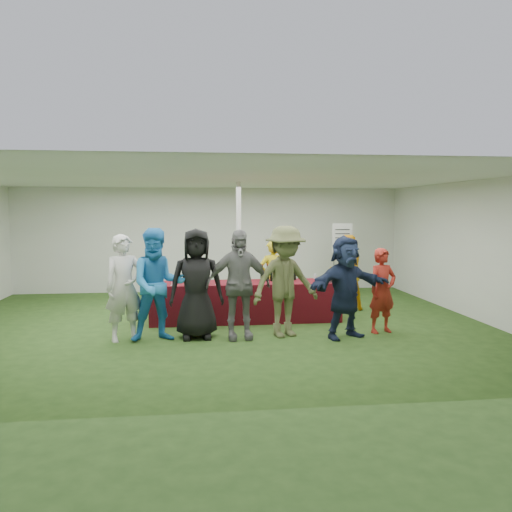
{
  "coord_description": "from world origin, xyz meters",
  "views": [
    {
      "loc": [
        -0.37,
        -9.09,
        2.12
      ],
      "look_at": [
        0.76,
        0.31,
        1.25
      ],
      "focal_mm": 35.0,
      "sensor_mm": 36.0,
      "label": 1
    }
  ],
  "objects": [
    {
      "name": "tent",
      "position": [
        0.5,
        1.2,
        1.35
      ],
      "size": [
        10.0,
        10.0,
        10.0
      ],
      "color": "white",
      "rests_on": "ground"
    },
    {
      "name": "wine_list_sign",
      "position": [
        3.17,
        2.74,
        1.32
      ],
      "size": [
        0.5,
        0.03,
        1.8
      ],
      "color": "slate",
      "rests_on": "ground"
    },
    {
      "name": "wine_bottles",
      "position": [
        1.2,
        0.44,
        0.87
      ],
      "size": [
        0.72,
        0.15,
        0.32
      ],
      "color": "black",
      "rests_on": "serving_table"
    },
    {
      "name": "customer_0",
      "position": [
        -1.54,
        -0.91,
        0.87
      ],
      "size": [
        0.75,
        0.64,
        1.74
      ],
      "primitive_type": "imported",
      "rotation": [
        0.0,
        0.0,
        0.42
      ],
      "color": "silver",
      "rests_on": "ground"
    },
    {
      "name": "bar_towel",
      "position": [
        2.1,
        0.36,
        0.77
      ],
      "size": [
        0.25,
        0.18,
        0.03
      ],
      "primitive_type": "cube",
      "color": "white",
      "rests_on": "serving_table"
    },
    {
      "name": "staff_pourer",
      "position": [
        1.14,
        0.79,
        0.76
      ],
      "size": [
        0.63,
        0.48,
        1.53
      ],
      "primitive_type": "imported",
      "rotation": [
        0.0,
        0.0,
        3.37
      ],
      "color": "gold",
      "rests_on": "ground"
    },
    {
      "name": "customer_4",
      "position": [
        1.1,
        -0.95,
        0.93
      ],
      "size": [
        1.37,
        1.05,
        1.87
      ],
      "primitive_type": "imported",
      "rotation": [
        0.0,
        0.0,
        0.34
      ],
      "color": "#535832",
      "rests_on": "ground"
    },
    {
      "name": "customer_2",
      "position": [
        -0.38,
        -0.88,
        0.91
      ],
      "size": [
        0.91,
        0.61,
        1.82
      ],
      "primitive_type": "imported",
      "rotation": [
        0.0,
        0.0,
        0.03
      ],
      "color": "black",
      "rests_on": "ground"
    },
    {
      "name": "serving_table",
      "position": [
        0.56,
        0.31,
        0.38
      ],
      "size": [
        3.6,
        0.8,
        0.75
      ],
      "primitive_type": "cube",
      "color": "#570713",
      "rests_on": "ground"
    },
    {
      "name": "customer_5",
      "position": [
        2.07,
        -1.15,
        0.85
      ],
      "size": [
        1.66,
        1.07,
        1.71
      ],
      "primitive_type": "imported",
      "rotation": [
        0.0,
        0.0,
        0.39
      ],
      "color": "#192440",
      "rests_on": "ground"
    },
    {
      "name": "customer_1",
      "position": [
        -1.0,
        -0.97,
        0.92
      ],
      "size": [
        1.0,
        0.84,
        1.84
      ],
      "primitive_type": "imported",
      "rotation": [
        0.0,
        0.0,
        0.17
      ],
      "color": "#257EC8",
      "rests_on": "ground"
    },
    {
      "name": "dump_bucket",
      "position": [
        2.22,
        0.09,
        0.84
      ],
      "size": [
        0.27,
        0.27,
        0.18
      ],
      "primitive_type": "cylinder",
      "color": "slate",
      "rests_on": "serving_table"
    },
    {
      "name": "wine_glasses",
      "position": [
        0.11,
        0.06,
        0.86
      ],
      "size": [
        2.75,
        0.15,
        0.16
      ],
      "color": "silver",
      "rests_on": "serving_table"
    },
    {
      "name": "staff_back",
      "position": [
        2.77,
        1.1,
        0.8
      ],
      "size": [
        0.87,
        0.73,
        1.6
      ],
      "primitive_type": "imported",
      "rotation": [
        0.0,
        0.0,
        3.3
      ],
      "color": "orange",
      "rests_on": "ground"
    },
    {
      "name": "ground",
      "position": [
        0.0,
        0.0,
        0.0
      ],
      "size": [
        60.0,
        60.0,
        0.0
      ],
      "primitive_type": "plane",
      "color": "#284719",
      "rests_on": "ground"
    },
    {
      "name": "customer_3",
      "position": [
        0.31,
        -1.01,
        0.91
      ],
      "size": [
        1.09,
        0.53,
        1.81
      ],
      "primitive_type": "imported",
      "rotation": [
        0.0,
        0.0,
        0.08
      ],
      "color": "slate",
      "rests_on": "ground"
    },
    {
      "name": "customer_6",
      "position": [
        2.82,
        -0.88,
        0.74
      ],
      "size": [
        0.62,
        0.5,
        1.47
      ],
      "primitive_type": "imported",
      "rotation": [
        0.0,
        0.0,
        0.31
      ],
      "color": "maroon",
      "rests_on": "ground"
    },
    {
      "name": "water_bottle",
      "position": [
        0.51,
        0.39,
        0.85
      ],
      "size": [
        0.07,
        0.07,
        0.23
      ],
      "color": "silver",
      "rests_on": "serving_table"
    }
  ]
}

